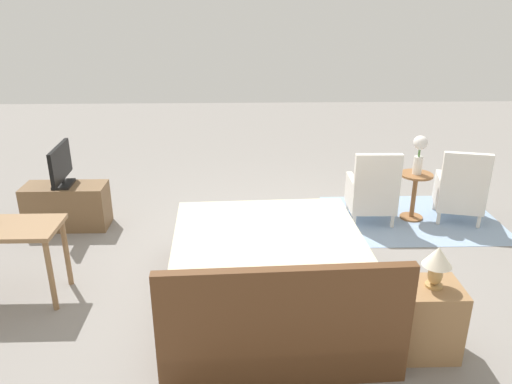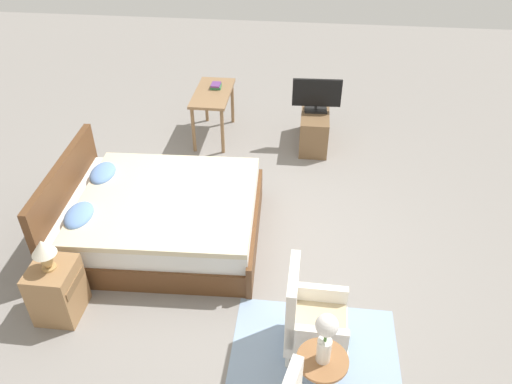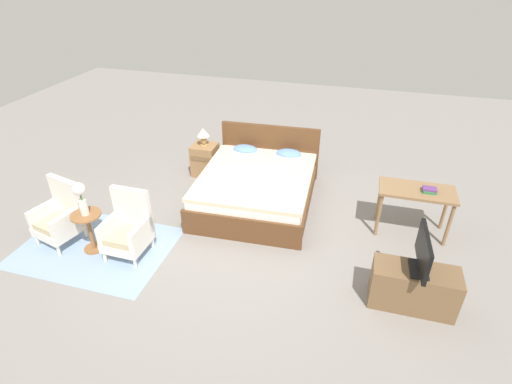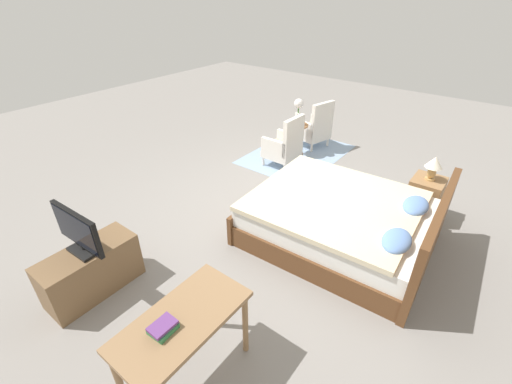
{
  "view_description": "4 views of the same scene",
  "coord_description": "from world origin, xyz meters",
  "views": [
    {
      "loc": [
        0.13,
        4.83,
        2.64
      ],
      "look_at": [
        0.0,
        0.25,
        0.8
      ],
      "focal_mm": 35.0,
      "sensor_mm": 36.0,
      "label": 1
    },
    {
      "loc": [
        -4.32,
        -0.59,
        3.83
      ],
      "look_at": [
        0.12,
        -0.08,
        0.57
      ],
      "focal_mm": 35.0,
      "sensor_mm": 36.0,
      "label": 2
    },
    {
      "loc": [
        1.4,
        -4.44,
        3.61
      ],
      "look_at": [
        0.12,
        0.11,
        0.74
      ],
      "focal_mm": 28.0,
      "sensor_mm": 36.0,
      "label": 3
    },
    {
      "loc": [
        3.26,
        2.24,
        2.82
      ],
      "look_at": [
        0.33,
        -0.02,
        0.56
      ],
      "focal_mm": 24.0,
      "sensor_mm": 36.0,
      "label": 4
    }
  ],
  "objects": [
    {
      "name": "tv_stand",
      "position": [
        2.24,
        -0.71,
        0.27
      ],
      "size": [
        0.96,
        0.4,
        0.53
      ],
      "color": "brown",
      "rests_on": "ground_plane"
    },
    {
      "name": "tv_flatscreen",
      "position": [
        2.24,
        -0.71,
        0.78
      ],
      "size": [
        0.21,
        0.69,
        0.48
      ],
      "color": "black",
      "rests_on": "tv_stand"
    },
    {
      "name": "floor_rug",
      "position": [
        -1.98,
        -0.8,
        0.0
      ],
      "size": [
        2.1,
        1.5,
        0.01
      ],
      "color": "#8EA8C6",
      "rests_on": "ground_plane"
    },
    {
      "name": "armchair_by_window_left",
      "position": [
        -2.52,
        -0.74,
        0.38
      ],
      "size": [
        0.66,
        0.66,
        0.92
      ],
      "color": "white",
      "rests_on": "floor_rug"
    },
    {
      "name": "bed",
      "position": [
        -0.1,
        1.0,
        0.3
      ],
      "size": [
        1.86,
        2.23,
        0.96
      ],
      "color": "brown",
      "rests_on": "ground_plane"
    },
    {
      "name": "book_stack",
      "position": [
        2.43,
        0.78,
        0.76
      ],
      "size": [
        0.19,
        0.16,
        0.06
      ],
      "color": "#337A47",
      "rests_on": "vanity_desk"
    },
    {
      "name": "ground_plane",
      "position": [
        0.0,
        0.0,
        0.0
      ],
      "size": [
        16.0,
        16.0,
        0.0
      ],
      "primitive_type": "plane",
      "color": "gray"
    },
    {
      "name": "flower_vase",
      "position": [
        -1.98,
        -0.83,
        0.89
      ],
      "size": [
        0.17,
        0.17,
        0.48
      ],
      "color": "silver",
      "rests_on": "side_table"
    },
    {
      "name": "vanity_desk",
      "position": [
        2.29,
        0.8,
        0.62
      ],
      "size": [
        1.04,
        0.52,
        0.73
      ],
      "color": "#8E6B47",
      "rests_on": "ground_plane"
    },
    {
      "name": "table_lamp",
      "position": [
        -1.29,
        1.65,
        0.8
      ],
      "size": [
        0.22,
        0.22,
        0.33
      ],
      "color": "tan",
      "rests_on": "nightstand"
    },
    {
      "name": "nightstand",
      "position": [
        -1.29,
        1.65,
        0.29
      ],
      "size": [
        0.44,
        0.41,
        0.59
      ],
      "color": "#997047",
      "rests_on": "ground_plane"
    },
    {
      "name": "armchair_by_window_right",
      "position": [
        -1.44,
        -0.74,
        0.38
      ],
      "size": [
        0.55,
        0.55,
        0.92
      ],
      "color": "white",
      "rests_on": "floor_rug"
    },
    {
      "name": "side_table",
      "position": [
        -1.98,
        -0.83,
        0.37
      ],
      "size": [
        0.4,
        0.4,
        0.59
      ],
      "color": "#936038",
      "rests_on": "ground_plane"
    }
  ]
}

